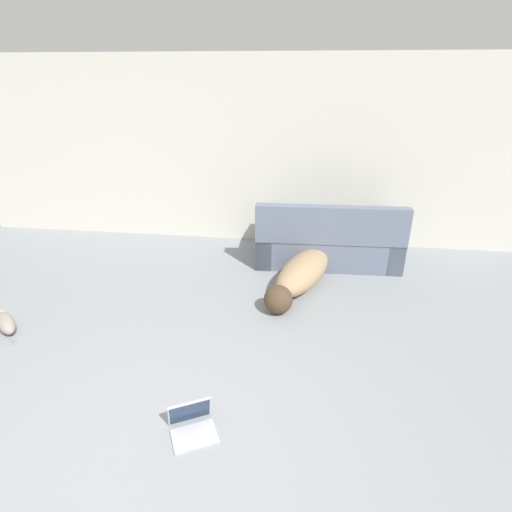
{
  "coord_description": "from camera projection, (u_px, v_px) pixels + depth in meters",
  "views": [
    {
      "loc": [
        0.94,
        -1.35,
        2.26
      ],
      "look_at": [
        0.5,
        2.1,
        0.64
      ],
      "focal_mm": 28.0,
      "sensor_mm": 36.0,
      "label": 1
    }
  ],
  "objects": [
    {
      "name": "ground_plane",
      "position": [
        123.0,
        506.0,
        2.28
      ],
      "size": [
        20.0,
        20.0,
        0.0
      ],
      "primitive_type": "plane",
      "color": "gray"
    },
    {
      "name": "wall_back",
      "position": [
        238.0,
        153.0,
        5.43
      ],
      "size": [
        7.73,
        0.06,
        2.48
      ],
      "color": "beige",
      "rests_on": "ground_plane"
    },
    {
      "name": "couch",
      "position": [
        327.0,
        242.0,
        5.11
      ],
      "size": [
        1.82,
        0.91,
        0.84
      ],
      "rotation": [
        0.0,
        0.0,
        3.18
      ],
      "color": "slate",
      "rests_on": "ground_plane"
    },
    {
      "name": "dog",
      "position": [
        300.0,
        274.0,
        4.51
      ],
      "size": [
        0.84,
        1.64,
        0.35
      ],
      "rotation": [
        0.0,
        0.0,
        4.34
      ],
      "color": "#A38460",
      "rests_on": "ground_plane"
    },
    {
      "name": "cat",
      "position": [
        5.0,
        322.0,
        3.82
      ],
      "size": [
        0.48,
        0.44,
        0.15
      ],
      "rotation": [
        0.0,
        0.0,
        2.41
      ],
      "color": "gray",
      "rests_on": "ground_plane"
    },
    {
      "name": "laptop_open",
      "position": [
        192.0,
        421.0,
        2.74
      ],
      "size": [
        0.39,
        0.37,
        0.21
      ],
      "rotation": [
        0.0,
        0.0,
        0.48
      ],
      "color": "#B7B7BC",
      "rests_on": "ground_plane"
    }
  ]
}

